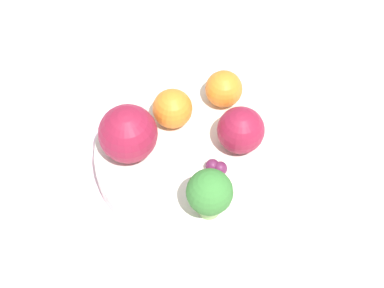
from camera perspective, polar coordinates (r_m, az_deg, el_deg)
name	(u,v)px	position (r m, az deg, el deg)	size (l,w,h in m)	color
ground_plane	(192,173)	(0.70, 0.00, -2.59)	(6.00, 6.00, 0.00)	gray
table_surface	(192,168)	(0.69, 0.00, -2.15)	(1.20, 1.20, 0.02)	silver
bowl	(192,156)	(0.67, 0.00, -1.10)	(0.20, 0.20, 0.03)	silver
broccoli	(210,193)	(0.60, 1.57, -4.41)	(0.04, 0.04, 0.06)	#8CB76B
apple_red	(241,130)	(0.65, 4.36, 1.24)	(0.05, 0.05, 0.05)	maroon
apple_green	(128,134)	(0.64, -5.71, 0.92)	(0.06, 0.06, 0.06)	maroon
orange_front	(175,107)	(0.67, -1.53, 3.26)	(0.04, 0.04, 0.04)	orange
orange_back	(224,89)	(0.69, 2.85, 4.92)	(0.04, 0.04, 0.04)	orange
grape_cluster	(215,171)	(0.64, 2.04, -2.43)	(0.03, 0.03, 0.01)	#5B1E42
napkin	(10,277)	(0.64, -15.88, -11.33)	(0.14, 0.17, 0.01)	silver
spoon	(74,73)	(0.77, -10.44, 6.27)	(0.06, 0.08, 0.01)	silver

